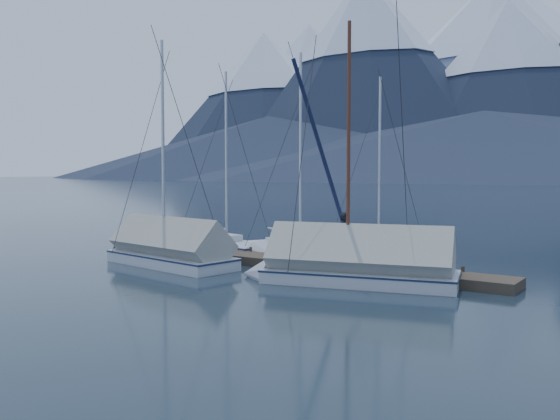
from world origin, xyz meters
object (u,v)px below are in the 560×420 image
Objects in this scene: sailboat_open_left at (233,249)px; sailboat_covered_far at (162,253)px; sailboat_covered_near at (343,268)px; person at (345,237)px; sailboat_open_mid at (307,256)px; sailboat_open_right at (386,261)px.

sailboat_covered_far is (0.00, -4.45, 0.31)m from sailboat_open_left.
person is (-1.13, 2.20, 0.79)m from sailboat_covered_near.
sailboat_open_mid is 1.00× the size of sailboat_covered_near.
sailboat_covered_near is 5.13× the size of person.
sailboat_covered_near reaches higher than sailboat_open_right.
sailboat_covered_far is (-4.10, -4.32, 0.31)m from sailboat_open_mid.
sailboat_covered_far is 7.34m from person.
sailboat_covered_far reaches higher than sailboat_open_mid.
sailboat_open_right is at bearing 10.78° from sailboat_open_mid.
sailboat_open_right is 0.85× the size of sailboat_covered_far.
sailboat_open_left is at bearing -176.11° from sailboat_open_right.
sailboat_open_mid is 3.38m from sailboat_open_right.
sailboat_covered_far is at bearing 137.34° from person.
sailboat_open_right is 4.41× the size of person.
person is (6.72, -1.61, 1.11)m from sailboat_open_left.
sailboat_open_left reaches higher than sailboat_open_right.
sailboat_covered_far is at bearing -175.33° from sailboat_covered_near.
sailboat_covered_far reaches higher than sailboat_covered_near.
sailboat_open_left is 1.11× the size of sailboat_open_right.
sailboat_open_left is at bearing 154.11° from sailboat_covered_near.
sailboat_open_mid reaches higher than sailboat_open_right.
sailboat_open_right is 4.35m from sailboat_covered_near.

